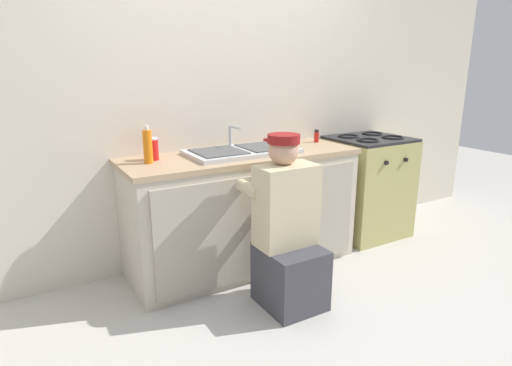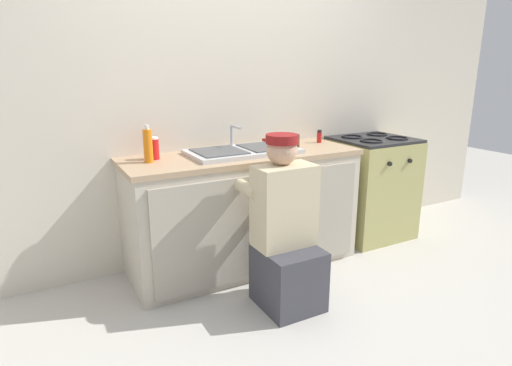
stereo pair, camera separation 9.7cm
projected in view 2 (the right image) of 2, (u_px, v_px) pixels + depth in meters
ground_plane at (263, 280)px, 3.11m from camera, size 12.00×12.00×0.00m
back_wall at (222, 99)px, 3.33m from camera, size 6.00×0.10×2.50m
counter_cabinet at (244, 213)px, 3.24m from camera, size 1.73×0.62×0.85m
countertop at (243, 156)px, 3.13m from camera, size 1.77×0.62×0.04m
sink_double_basin at (243, 151)px, 3.13m from camera, size 0.80×0.44×0.19m
stove_range at (371, 187)px, 3.83m from camera, size 0.65×0.62×0.91m
plumber_person at (285, 237)px, 2.70m from camera, size 0.42×0.61×1.10m
spice_bottle_red at (319, 136)px, 3.55m from camera, size 0.04×0.04×0.10m
soda_cup_red at (153, 148)px, 2.92m from camera, size 0.08×0.08×0.15m
soap_bottle_orange at (148, 146)px, 2.81m from camera, size 0.06×0.06×0.25m
spice_bottle_pepper at (297, 141)px, 3.33m from camera, size 0.04×0.04×0.10m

